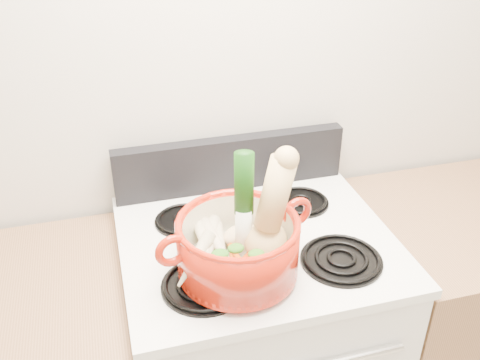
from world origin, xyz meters
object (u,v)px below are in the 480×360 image
object	(u,v)px
leek	(244,204)
stove_body	(255,356)
squash	(267,211)
dutch_oven	(238,247)

from	to	relation	value
leek	stove_body	bearing A→B (deg)	74.12
squash	leek	bearing A→B (deg)	134.86
dutch_oven	leek	bearing A→B (deg)	32.19
stove_body	leek	distance (m)	0.71
dutch_oven	squash	size ratio (longest dim) A/B	1.08
stove_body	dutch_oven	bearing A→B (deg)	-124.28
squash	leek	size ratio (longest dim) A/B	0.91
stove_body	leek	size ratio (longest dim) A/B	2.93
squash	stove_body	bearing A→B (deg)	61.23
squash	leek	world-z (taller)	leek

